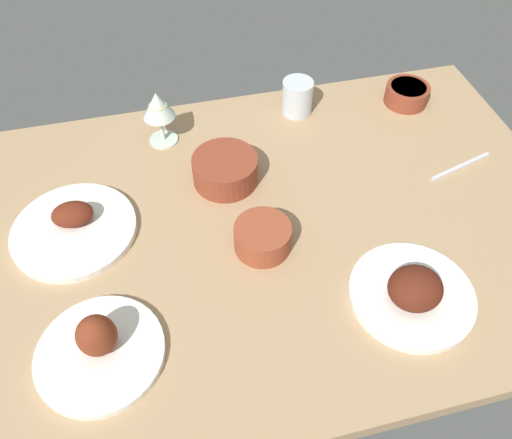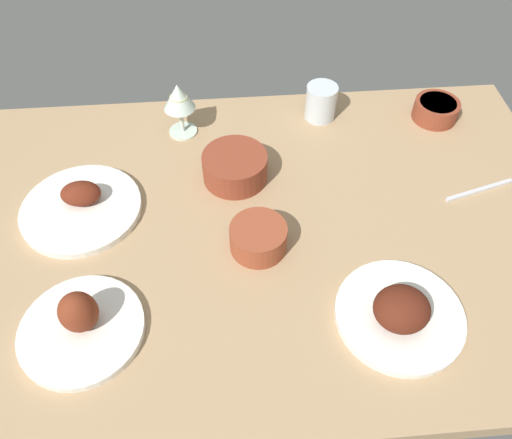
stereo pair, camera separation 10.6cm
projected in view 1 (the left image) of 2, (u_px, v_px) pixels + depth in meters
dining_table at (256, 231)px, 108.98cm from camera, size 140.00×90.00×4.00cm
plate_near_viewer at (74, 227)px, 105.34cm from camera, size 25.90×25.90×6.52cm
plate_center_main at (99, 348)px, 86.84cm from camera, size 22.52×22.52×9.99cm
plate_far_side at (413, 292)px, 93.84cm from camera, size 23.72×23.72×8.43cm
bowl_sauce at (407, 93)px, 132.97cm from camera, size 11.26×11.26×4.93cm
bowl_onions at (264, 236)px, 101.54cm from camera, size 11.63×11.63×5.84cm
bowl_potatoes at (225, 169)px, 113.54cm from camera, size 14.76×14.76×6.46cm
wine_glass at (158, 108)px, 117.45cm from camera, size 7.60×7.60×14.00cm
water_tumbler at (297, 97)px, 129.07cm from camera, size 7.85×7.85×8.91cm
fork_loose at (461, 166)px, 118.50cm from camera, size 16.88×5.52×0.80cm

